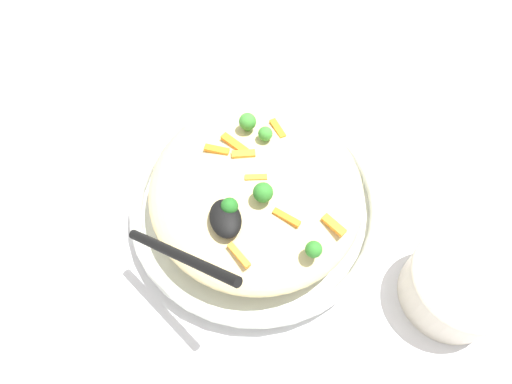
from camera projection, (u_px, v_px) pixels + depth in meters
ground_plane at (256, 211)px, 0.70m from camera, size 2.40×2.40×0.00m
serving_bowl at (256, 204)px, 0.68m from camera, size 0.37×0.37×0.04m
pasta_mound at (256, 189)px, 0.65m from camera, size 0.31×0.30×0.06m
carrot_piece_0 at (286, 218)px, 0.59m from camera, size 0.03×0.03×0.01m
carrot_piece_1 at (334, 225)px, 0.59m from camera, size 0.04×0.03×0.01m
carrot_piece_2 at (278, 129)px, 0.66m from camera, size 0.04×0.02×0.01m
carrot_piece_3 at (234, 144)px, 0.64m from camera, size 0.04×0.03×0.01m
carrot_piece_4 at (244, 154)px, 0.63m from camera, size 0.02×0.03×0.01m
carrot_piece_5 at (239, 255)px, 0.57m from camera, size 0.04×0.02×0.01m
carrot_piece_6 at (256, 176)px, 0.62m from camera, size 0.01×0.03×0.01m
carrot_piece_7 at (217, 150)px, 0.64m from camera, size 0.03×0.03×0.01m
broccoli_floret_0 at (265, 134)px, 0.64m from camera, size 0.02×0.02×0.02m
broccoli_floret_1 at (229, 206)px, 0.58m from camera, size 0.02×0.02×0.03m
broccoli_floret_2 at (314, 250)px, 0.56m from camera, size 0.02×0.02×0.03m
broccoli_floret_3 at (248, 122)px, 0.65m from camera, size 0.02×0.02×0.03m
broccoli_floret_4 at (262, 193)px, 0.59m from camera, size 0.03×0.03×0.03m
serving_spoon at (208, 232)px, 0.55m from camera, size 0.15×0.14×0.11m
companion_bowl at (459, 285)px, 0.60m from camera, size 0.14×0.14×0.08m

